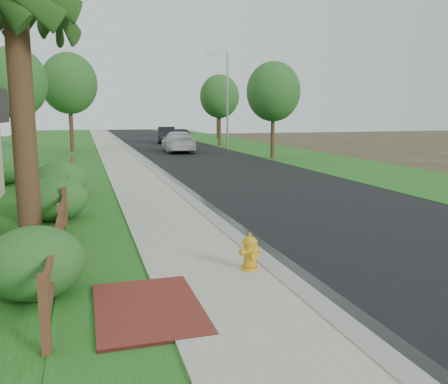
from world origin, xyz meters
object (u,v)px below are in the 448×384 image
object	(u,v)px
white_suv	(178,142)
streetlight	(226,94)
ranch_fence	(66,197)
dark_car_mid	(181,136)
fire_hydrant	(250,253)

from	to	relation	value
white_suv	streetlight	distance (m)	6.26
streetlight	white_suv	bearing A→B (deg)	-154.13
ranch_fence	streetlight	world-z (taller)	streetlight
dark_car_mid	white_suv	bearing A→B (deg)	88.12
ranch_fence	fire_hydrant	bearing A→B (deg)	-60.42
ranch_fence	streetlight	xyz separation A→B (m)	(12.15, 24.32, 3.93)
fire_hydrant	white_suv	distance (m)	28.59
dark_car_mid	streetlight	xyz separation A→B (m)	(2.36, -7.22, 3.74)
ranch_fence	fire_hydrant	size ratio (longest dim) A/B	23.89
fire_hydrant	white_suv	bearing A→B (deg)	81.71
dark_car_mid	streetlight	world-z (taller)	streetlight
white_suv	dark_car_mid	size ratio (longest dim) A/B	1.19
ranch_fence	white_suv	distance (m)	23.40
ranch_fence	fire_hydrant	distance (m)	7.09
streetlight	fire_hydrant	bearing A→B (deg)	-105.84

